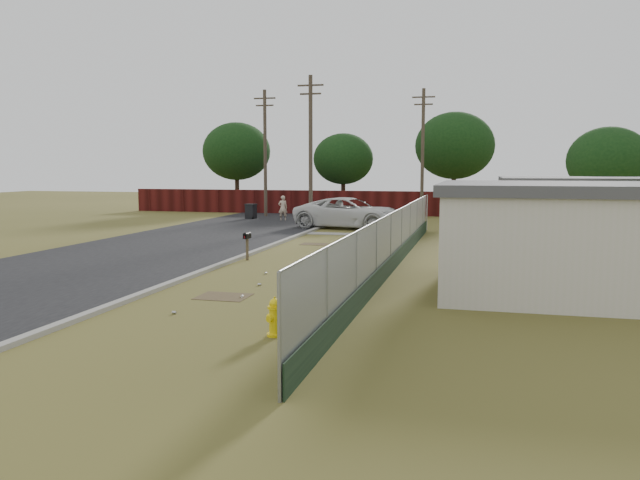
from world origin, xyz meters
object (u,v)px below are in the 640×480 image
(fire_hydrant, at_px, (275,318))
(mailbox, at_px, (247,238))
(pedestrian, at_px, (283,208))
(trash_bin, at_px, (251,211))
(pickup_truck, at_px, (350,213))

(fire_hydrant, distance_m, mailbox, 10.97)
(fire_hydrant, xyz_separation_m, pedestrian, (-8.59, 27.47, 0.44))
(mailbox, bearing_deg, pedestrian, 103.35)
(fire_hydrant, height_order, trash_bin, trash_bin)
(pickup_truck, relative_size, pedestrian, 3.87)
(mailbox, bearing_deg, pickup_truck, 84.47)
(mailbox, distance_m, pedestrian, 17.94)
(fire_hydrant, height_order, pickup_truck, pickup_truck)
(pickup_truck, relative_size, trash_bin, 6.23)
(mailbox, xyz_separation_m, trash_bin, (-6.67, 18.14, -0.32))
(fire_hydrant, xyz_separation_m, pickup_truck, (-3.16, 23.31, 0.50))
(trash_bin, bearing_deg, mailbox, -69.82)
(pickup_truck, bearing_deg, trash_bin, 67.38)
(fire_hydrant, relative_size, trash_bin, 0.82)
(pedestrian, bearing_deg, mailbox, 80.67)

